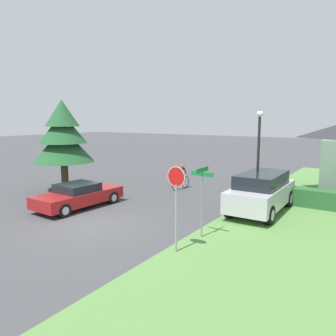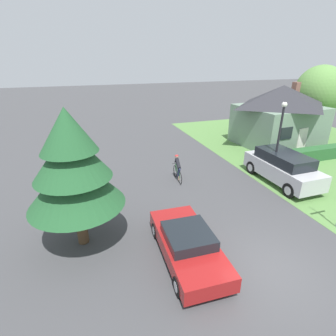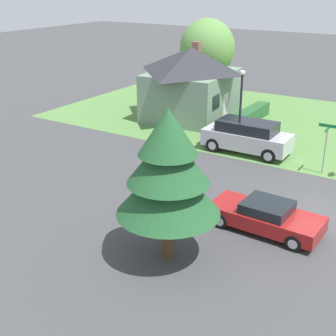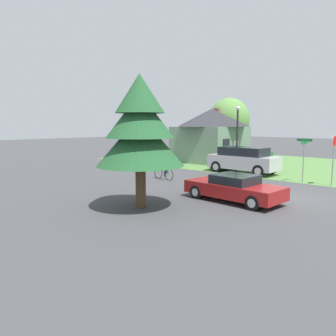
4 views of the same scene
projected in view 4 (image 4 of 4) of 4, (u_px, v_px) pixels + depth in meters
name	position (u px, v px, depth m)	size (l,w,h in m)	color
ground_plane	(290.00, 197.00, 15.65)	(140.00, 140.00, 0.00)	#424244
grass_verge_right	(304.00, 167.00, 27.04)	(16.00, 36.00, 0.01)	#568442
cottage_house	(211.00, 134.00, 30.91)	(7.23, 6.12, 5.05)	slate
hedge_row	(245.00, 160.00, 27.86)	(8.76, 0.90, 0.89)	#285B2D
sedan_left_lane	(234.00, 188.00, 14.83)	(2.05, 4.50, 1.22)	maroon
cyclist	(164.00, 168.00, 20.67)	(0.44, 1.79, 1.58)	black
parked_suv_right	(243.00, 160.00, 23.26)	(2.08, 4.93, 1.87)	#B7B7BC
stop_sign	(334.00, 151.00, 18.26)	(0.66, 0.07, 2.86)	gray
street_lamp	(237.00, 132.00, 23.00)	(0.30, 0.30, 4.81)	black
street_name_sign	(304.00, 152.00, 19.48)	(0.90, 0.90, 2.63)	gray
conifer_tall_near	(140.00, 127.00, 13.32)	(3.61, 3.61, 5.50)	#4C3823
deciduous_tree_right	(229.00, 119.00, 36.30)	(4.47, 4.47, 6.37)	#4C3823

